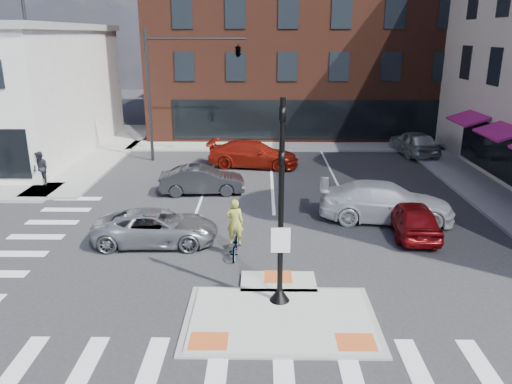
{
  "coord_description": "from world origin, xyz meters",
  "views": [
    {
      "loc": [
        -0.53,
        -12.77,
        7.69
      ],
      "look_at": [
        -0.76,
        5.11,
        2.0
      ],
      "focal_mm": 35.0,
      "sensor_mm": 36.0,
      "label": 1
    }
  ],
  "objects_px": {
    "silver_suv": "(156,227)",
    "bg_car_red": "(253,154)",
    "pedestrian_a": "(41,168)",
    "bg_car_dark": "(202,180)",
    "white_pickup": "(386,202)",
    "red_sedan": "(412,218)",
    "bg_car_silver": "(414,143)",
    "cyclist": "(235,237)"
  },
  "relations": [
    {
      "from": "bg_car_silver",
      "to": "bg_car_red",
      "type": "bearing_deg",
      "value": 9.52
    },
    {
      "from": "silver_suv",
      "to": "pedestrian_a",
      "type": "distance_m",
      "value": 10.31
    },
    {
      "from": "silver_suv",
      "to": "bg_car_red",
      "type": "relative_size",
      "value": 0.87
    },
    {
      "from": "white_pickup",
      "to": "cyclist",
      "type": "distance_m",
      "value": 7.28
    },
    {
      "from": "white_pickup",
      "to": "bg_car_red",
      "type": "relative_size",
      "value": 1.05
    },
    {
      "from": "red_sedan",
      "to": "pedestrian_a",
      "type": "bearing_deg",
      "value": -16.7
    },
    {
      "from": "silver_suv",
      "to": "bg_car_red",
      "type": "distance_m",
      "value": 12.12
    },
    {
      "from": "cyclist",
      "to": "pedestrian_a",
      "type": "height_order",
      "value": "cyclist"
    },
    {
      "from": "white_pickup",
      "to": "cyclist",
      "type": "relative_size",
      "value": 2.63
    },
    {
      "from": "bg_car_red",
      "to": "red_sedan",
      "type": "bearing_deg",
      "value": -139.17
    },
    {
      "from": "white_pickup",
      "to": "bg_car_silver",
      "type": "distance_m",
      "value": 13.16
    },
    {
      "from": "bg_car_silver",
      "to": "pedestrian_a",
      "type": "xyz_separation_m",
      "value": [
        -21.5,
        -7.75,
        0.22
      ]
    },
    {
      "from": "bg_car_silver",
      "to": "white_pickup",
      "type": "bearing_deg",
      "value": 61.23
    },
    {
      "from": "bg_car_silver",
      "to": "bg_car_red",
      "type": "height_order",
      "value": "bg_car_silver"
    },
    {
      "from": "cyclist",
      "to": "white_pickup",
      "type": "bearing_deg",
      "value": -147.57
    },
    {
      "from": "silver_suv",
      "to": "cyclist",
      "type": "relative_size",
      "value": 2.17
    },
    {
      "from": "silver_suv",
      "to": "red_sedan",
      "type": "bearing_deg",
      "value": -85.56
    },
    {
      "from": "red_sedan",
      "to": "white_pickup",
      "type": "height_order",
      "value": "white_pickup"
    },
    {
      "from": "red_sedan",
      "to": "bg_car_red",
      "type": "distance_m",
      "value": 12.4
    },
    {
      "from": "bg_car_silver",
      "to": "bg_car_red",
      "type": "xyz_separation_m",
      "value": [
        -10.57,
        -3.28,
        -0.04
      ]
    },
    {
      "from": "bg_car_red",
      "to": "cyclist",
      "type": "distance_m",
      "value": 12.7
    },
    {
      "from": "bg_car_dark",
      "to": "bg_car_red",
      "type": "distance_m",
      "value": 5.87
    },
    {
      "from": "bg_car_dark",
      "to": "pedestrian_a",
      "type": "bearing_deg",
      "value": 79.72
    },
    {
      "from": "bg_car_red",
      "to": "silver_suv",
      "type": "bearing_deg",
      "value": 172.34
    },
    {
      "from": "silver_suv",
      "to": "bg_car_red",
      "type": "bearing_deg",
      "value": -18.31
    },
    {
      "from": "bg_car_red",
      "to": "pedestrian_a",
      "type": "height_order",
      "value": "pedestrian_a"
    },
    {
      "from": "bg_car_red",
      "to": "cyclist",
      "type": "xyz_separation_m",
      "value": [
        -0.43,
        -12.69,
        -0.06
      ]
    },
    {
      "from": "cyclist",
      "to": "pedestrian_a",
      "type": "xyz_separation_m",
      "value": [
        -10.5,
        8.22,
        0.31
      ]
    },
    {
      "from": "white_pickup",
      "to": "bg_car_silver",
      "type": "bearing_deg",
      "value": -14.14
    },
    {
      "from": "bg_car_dark",
      "to": "white_pickup",
      "type": "bearing_deg",
      "value": -118.46
    },
    {
      "from": "cyclist",
      "to": "red_sedan",
      "type": "bearing_deg",
      "value": -160.91
    },
    {
      "from": "bg_car_dark",
      "to": "silver_suv",
      "type": "bearing_deg",
      "value": 166.18
    },
    {
      "from": "white_pickup",
      "to": "bg_car_dark",
      "type": "bearing_deg",
      "value": 73.04
    },
    {
      "from": "bg_car_dark",
      "to": "pedestrian_a",
      "type": "relative_size",
      "value": 2.37
    },
    {
      "from": "bg_car_silver",
      "to": "pedestrian_a",
      "type": "relative_size",
      "value": 2.7
    },
    {
      "from": "silver_suv",
      "to": "bg_car_dark",
      "type": "bearing_deg",
      "value": -10.81
    },
    {
      "from": "pedestrian_a",
      "to": "white_pickup",
      "type": "bearing_deg",
      "value": 7.64
    },
    {
      "from": "bg_car_red",
      "to": "pedestrian_a",
      "type": "bearing_deg",
      "value": 121.36
    },
    {
      "from": "white_pickup",
      "to": "red_sedan",
      "type": "bearing_deg",
      "value": -149.31
    },
    {
      "from": "white_pickup",
      "to": "bg_car_silver",
      "type": "relative_size",
      "value": 1.18
    },
    {
      "from": "bg_car_red",
      "to": "cyclist",
      "type": "bearing_deg",
      "value": -172.83
    },
    {
      "from": "bg_car_dark",
      "to": "bg_car_red",
      "type": "bearing_deg",
      "value": -29.46
    }
  ]
}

